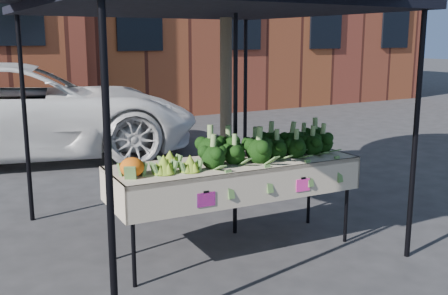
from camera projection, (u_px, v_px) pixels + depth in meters
ground at (228, 252)px, 5.20m from camera, size 90.00×90.00×0.00m
table at (234, 206)px, 5.16m from camera, size 2.44×0.94×0.90m
canopy at (202, 108)px, 5.34m from camera, size 3.16×3.16×2.74m
broccoli_heap at (267, 142)px, 5.26m from camera, size 1.63×0.60×0.29m
romanesco_cluster at (172, 158)px, 4.71m from camera, size 0.46×0.50×0.23m
cauliflower_pair at (132, 165)px, 4.49m from camera, size 0.23×0.23×0.20m
street_tree at (226, 33)px, 6.40m from camera, size 2.15×2.15×4.23m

